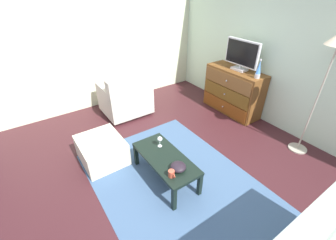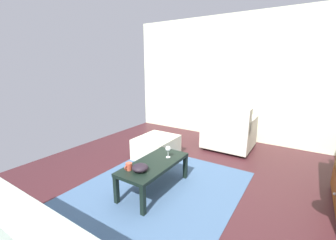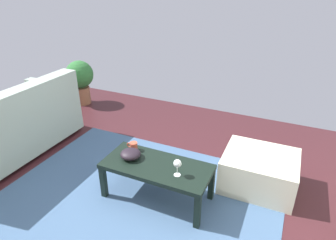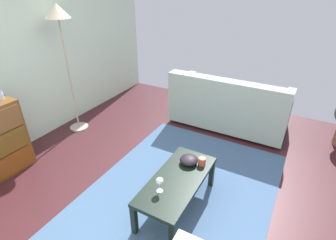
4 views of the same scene
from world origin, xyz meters
TOP-DOWN VIEW (x-y plane):
  - ground_plane at (0.00, 0.00)m, footprint 5.72×4.92m
  - wall_plain_left at (-2.62, 0.00)m, footprint 0.12×4.92m
  - area_rug at (0.20, -0.20)m, footprint 2.60×1.90m
  - coffee_table at (0.04, -0.25)m, footprint 1.00×0.45m
  - wine_glass at (-0.19, -0.19)m, footprint 0.07×0.07m
  - mug at (0.36, -0.38)m, footprint 0.11×0.08m
  - bowl_decorative at (0.32, -0.25)m, footprint 0.19×0.19m
  - armchair at (-1.86, 0.09)m, footprint 0.80×0.87m
  - ottoman at (-0.80, -0.83)m, footprint 0.71×0.61m

SIDE VIEW (x-z plane):
  - ground_plane at x=0.00m, z-range -0.05..0.00m
  - area_rug at x=0.20m, z-range 0.00..0.01m
  - ottoman at x=-0.80m, z-range 0.00..0.36m
  - coffee_table at x=0.04m, z-range 0.14..0.52m
  - armchair at x=-1.86m, z-range -0.08..0.79m
  - mug at x=0.36m, z-range 0.38..0.46m
  - bowl_decorative at x=0.32m, z-range 0.38..0.46m
  - wine_glass at x=-0.19m, z-range 0.41..0.57m
  - wall_plain_left at x=-2.62m, z-range 0.00..2.57m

